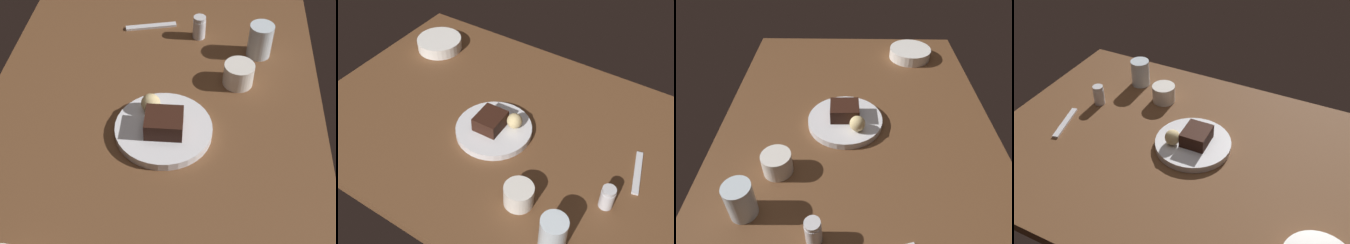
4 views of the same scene
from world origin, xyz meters
TOP-DOWN VIEW (x-y plane):
  - dining_table at (0.00, 0.00)cm, footprint 120.00×84.00cm
  - dessert_plate at (1.28, 3.57)cm, footprint 22.79×22.79cm
  - chocolate_cake_slice at (2.27, 3.79)cm, footprint 7.87×8.87cm
  - bread_roll at (-3.73, 0.06)cm, footprint 4.60×4.60cm
  - salt_shaker at (-37.05, 9.75)cm, footprint 3.69×3.69cm
  - water_glass at (-30.60, 26.60)cm, footprint 6.58×6.58cm
  - coffee_cup at (-17.98, 20.90)cm, footprint 7.80×7.80cm
  - dessert_spoon at (-40.37, -4.60)cm, footprint 5.48×14.98cm

SIDE VIEW (x-z plane):
  - dining_table at x=0.00cm, z-range 0.00..3.00cm
  - dessert_spoon at x=-40.37cm, z-range 3.00..3.70cm
  - dessert_plate at x=1.28cm, z-range 3.00..5.11cm
  - coffee_cup at x=-17.98cm, z-range 3.00..8.97cm
  - salt_shaker at x=-37.05cm, z-range 2.95..9.73cm
  - chocolate_cake_slice at x=2.27cm, z-range 5.11..9.55cm
  - bread_roll at x=-3.73cm, z-range 5.11..9.71cm
  - water_glass at x=-30.60cm, z-range 3.00..12.47cm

